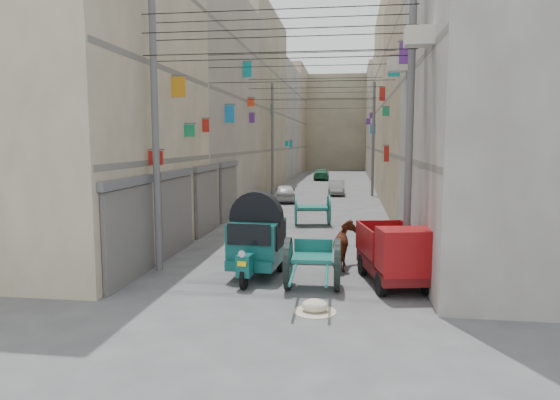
% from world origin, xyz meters
% --- Properties ---
extents(ground, '(140.00, 140.00, 0.00)m').
position_xyz_m(ground, '(0.00, 0.00, 0.00)').
color(ground, '#464648').
rests_on(ground, ground).
extents(building_row_left, '(8.00, 62.00, 14.00)m').
position_xyz_m(building_row_left, '(-8.00, 34.13, 6.46)').
color(building_row_left, beige).
rests_on(building_row_left, ground).
extents(building_row_right, '(8.00, 62.00, 14.00)m').
position_xyz_m(building_row_right, '(8.00, 34.13, 6.46)').
color(building_row_right, '#ABA5A0').
rests_on(building_row_right, ground).
extents(end_cap_building, '(22.00, 10.00, 13.00)m').
position_xyz_m(end_cap_building, '(0.00, 66.00, 6.50)').
color(end_cap_building, tan).
rests_on(end_cap_building, ground).
extents(shutters_left, '(0.18, 14.40, 2.88)m').
position_xyz_m(shutters_left, '(-3.92, 10.38, 1.49)').
color(shutters_left, '#4A4A4F').
rests_on(shutters_left, ground).
extents(signboards, '(8.22, 40.52, 5.67)m').
position_xyz_m(signboards, '(-0.01, 21.66, 3.43)').
color(signboards, '#61278F').
rests_on(signboards, ground).
extents(ac_units, '(0.70, 6.55, 3.35)m').
position_xyz_m(ac_units, '(3.65, 7.67, 7.43)').
color(ac_units, beige).
rests_on(ac_units, ground).
extents(utility_poles, '(7.40, 22.20, 8.00)m').
position_xyz_m(utility_poles, '(0.00, 17.00, 4.00)').
color(utility_poles, '#5B5A5D').
rests_on(utility_poles, ground).
extents(overhead_cables, '(7.40, 22.52, 1.12)m').
position_xyz_m(overhead_cables, '(0.00, 14.40, 6.77)').
color(overhead_cables, black).
rests_on(overhead_cables, ground).
extents(auto_rickshaw, '(1.62, 2.68, 1.86)m').
position_xyz_m(auto_rickshaw, '(-0.59, 5.80, 1.09)').
color(auto_rickshaw, black).
rests_on(auto_rickshaw, ground).
extents(tonga_cart, '(1.49, 3.06, 1.37)m').
position_xyz_m(tonga_cart, '(1.09, 4.68, 0.71)').
color(tonga_cart, black).
rests_on(tonga_cart, ground).
extents(mini_truck, '(1.93, 3.24, 1.70)m').
position_xyz_m(mini_truck, '(3.27, 5.13, 0.82)').
color(mini_truck, black).
rests_on(mini_truck, ground).
extents(second_cart, '(1.79, 1.63, 1.42)m').
position_xyz_m(second_cart, '(0.32, 14.75, 0.76)').
color(second_cart, '#145A53').
rests_on(second_cart, ground).
extents(feed_sack, '(0.60, 0.48, 0.30)m').
position_xyz_m(feed_sack, '(1.29, 2.96, 0.15)').
color(feed_sack, beige).
rests_on(feed_sack, ground).
extents(horse, '(0.79, 1.68, 1.41)m').
position_xyz_m(horse, '(1.93, 7.00, 0.70)').
color(horse, maroon).
rests_on(horse, ground).
extents(distant_car_white, '(1.81, 3.49, 1.13)m').
position_xyz_m(distant_car_white, '(-2.11, 23.72, 0.57)').
color(distant_car_white, '#B5B5B5').
rests_on(distant_car_white, ground).
extents(distant_car_grey, '(1.27, 3.34, 1.09)m').
position_xyz_m(distant_car_grey, '(1.04, 28.44, 0.54)').
color(distant_car_grey, slate).
rests_on(distant_car_grey, ground).
extents(distant_car_green, '(1.64, 3.83, 1.10)m').
position_xyz_m(distant_car_green, '(-0.89, 42.81, 0.55)').
color(distant_car_green, '#22633F').
rests_on(distant_car_green, ground).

